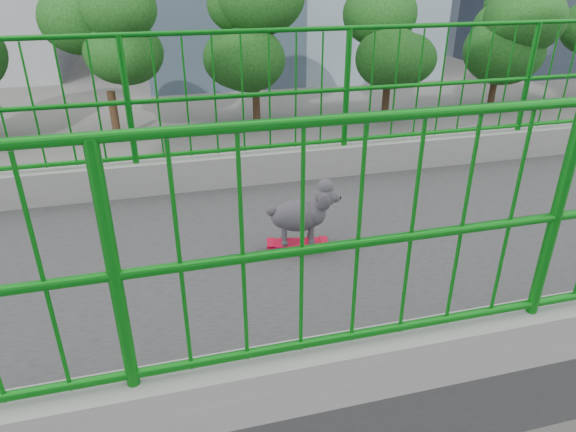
{
  "coord_description": "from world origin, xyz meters",
  "views": [
    {
      "loc": [
        3.17,
        -1.77,
        8.93
      ],
      "look_at": [
        -0.5,
        -0.81,
        7.04
      ],
      "focal_mm": 31.89,
      "sensor_mm": 36.0,
      "label": 1
    }
  ],
  "objects_px": {
    "car_3": "(95,204)",
    "skateboard": "(297,244)",
    "poodle": "(302,213)",
    "car_4": "(478,139)",
    "car_0": "(458,318)",
    "car_2": "(445,203)"
  },
  "relations": [
    {
      "from": "car_3",
      "to": "skateboard",
      "type": "bearing_deg",
      "value": -167.16
    },
    {
      "from": "poodle",
      "to": "car_4",
      "type": "relative_size",
      "value": 0.12
    },
    {
      "from": "skateboard",
      "to": "poodle",
      "type": "bearing_deg",
      "value": 90.0
    },
    {
      "from": "skateboard",
      "to": "car_0",
      "type": "bearing_deg",
      "value": 145.54
    },
    {
      "from": "car_0",
      "to": "skateboard",
      "type": "bearing_deg",
      "value": -45.29
    },
    {
      "from": "car_2",
      "to": "car_3",
      "type": "relative_size",
      "value": 0.97
    },
    {
      "from": "car_3",
      "to": "car_4",
      "type": "bearing_deg",
      "value": -80.19
    },
    {
      "from": "car_3",
      "to": "car_2",
      "type": "bearing_deg",
      "value": -103.89
    },
    {
      "from": "skateboard",
      "to": "car_4",
      "type": "xyz_separation_m",
      "value": [
        -18.77,
        14.96,
        -6.28
      ]
    },
    {
      "from": "car_2",
      "to": "car_4",
      "type": "distance_m",
      "value": 8.48
    },
    {
      "from": "poodle",
      "to": "car_3",
      "type": "relative_size",
      "value": 0.1
    },
    {
      "from": "car_2",
      "to": "car_3",
      "type": "height_order",
      "value": "car_3"
    },
    {
      "from": "poodle",
      "to": "car_3",
      "type": "xyz_separation_m",
      "value": [
        -15.58,
        -3.58,
        -6.55
      ]
    },
    {
      "from": "car_0",
      "to": "car_4",
      "type": "relative_size",
      "value": 0.89
    },
    {
      "from": "poodle",
      "to": "car_2",
      "type": "distance_m",
      "value": 16.86
    },
    {
      "from": "skateboard",
      "to": "car_0",
      "type": "height_order",
      "value": "skateboard"
    },
    {
      "from": "poodle",
      "to": "car_3",
      "type": "bearing_deg",
      "value": -156.23
    },
    {
      "from": "poodle",
      "to": "car_0",
      "type": "distance_m",
      "value": 10.75
    },
    {
      "from": "car_0",
      "to": "car_2",
      "type": "bearing_deg",
      "value": 152.33
    },
    {
      "from": "skateboard",
      "to": "poodle",
      "type": "xyz_separation_m",
      "value": [
        0.01,
        0.03,
        0.26
      ]
    },
    {
      "from": "car_0",
      "to": "car_2",
      "type": "xyz_separation_m",
      "value": [
        -6.4,
        3.36,
        0.02
      ]
    },
    {
      "from": "car_4",
      "to": "poodle",
      "type": "bearing_deg",
      "value": 141.51
    }
  ]
}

